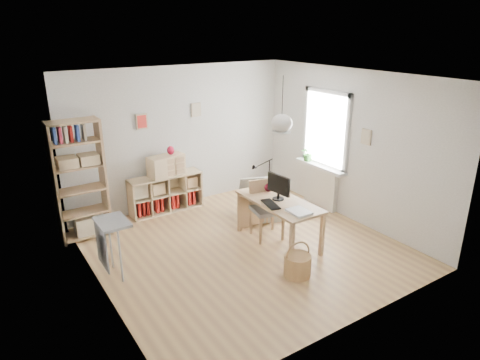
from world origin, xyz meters
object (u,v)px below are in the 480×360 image
storage_chest (261,206)px  monitor (279,186)px  drawer_chest (166,165)px  tall_bookshelf (79,176)px  chair (266,205)px  cube_shelf (164,196)px  desk (279,206)px

storage_chest → monitor: monitor is taller
monitor → drawer_chest: bearing=109.2°
tall_bookshelf → chair: 3.08m
cube_shelf → drawer_chest: bearing=-34.2°
desk → drawer_chest: (-0.96, 2.19, 0.26)m
drawer_chest → cube_shelf: bearing=136.3°
desk → chair: (-0.02, 0.33, -0.11)m
storage_chest → drawer_chest: drawer_chest is taller
storage_chest → chair: bearing=-99.0°
cube_shelf → storage_chest: 1.87m
chair → tall_bookshelf: bearing=159.4°
drawer_chest → chair: bearing=-72.7°
cube_shelf → desk: bearing=-65.4°
chair → desk: bearing=-74.6°
tall_bookshelf → monitor: (2.61, -1.90, -0.11)m
tall_bookshelf → drawer_chest: tall_bookshelf is taller
chair → monitor: 0.51m
cube_shelf → tall_bookshelf: 1.77m
tall_bookshelf → drawer_chest: bearing=8.4°
tall_bookshelf → drawer_chest: (1.62, 0.24, -0.18)m
tall_bookshelf → cube_shelf: bearing=10.2°
desk → drawer_chest: drawer_chest is taller
drawer_chest → tall_bookshelf: bearing=179.0°
cube_shelf → drawer_chest: drawer_chest is taller
chair → drawer_chest: 2.12m
monitor → drawer_chest: monitor is taller
storage_chest → desk: bearing=-88.7°
cube_shelf → storage_chest: (1.37, -1.27, -0.07)m
cube_shelf → monitor: 2.51m
storage_chest → drawer_chest: size_ratio=1.39×
desk → chair: size_ratio=1.55×
cube_shelf → chair: bearing=-62.3°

